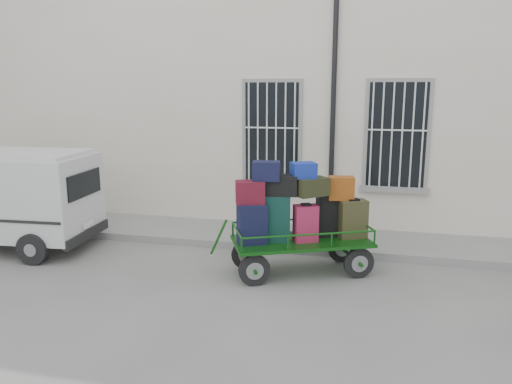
{
  "coord_description": "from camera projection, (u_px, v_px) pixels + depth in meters",
  "views": [
    {
      "loc": [
        1.87,
        -7.98,
        3.24
      ],
      "look_at": [
        -0.29,
        1.0,
        1.3
      ],
      "focal_mm": 35.0,
      "sensor_mm": 36.0,
      "label": 1
    }
  ],
  "objects": [
    {
      "name": "building",
      "position": [
        306.0,
        97.0,
        13.3
      ],
      "size": [
        24.0,
        5.15,
        6.0
      ],
      "color": "beige",
      "rests_on": "ground"
    },
    {
      "name": "ground",
      "position": [
        259.0,
        277.0,
        8.69
      ],
      "size": [
        80.0,
        80.0,
        0.0
      ],
      "primitive_type": "plane",
      "color": "slate",
      "rests_on": "ground"
    },
    {
      "name": "luggage_cart",
      "position": [
        299.0,
        217.0,
        8.66
      ],
      "size": [
        2.78,
        1.97,
        2.02
      ],
      "rotation": [
        0.0,
        0.0,
        0.43
      ],
      "color": "black",
      "rests_on": "ground"
    },
    {
      "name": "sidewalk",
      "position": [
        282.0,
        237.0,
        10.77
      ],
      "size": [
        24.0,
        1.7,
        0.15
      ],
      "primitive_type": "cube",
      "color": "gray",
      "rests_on": "ground"
    }
  ]
}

